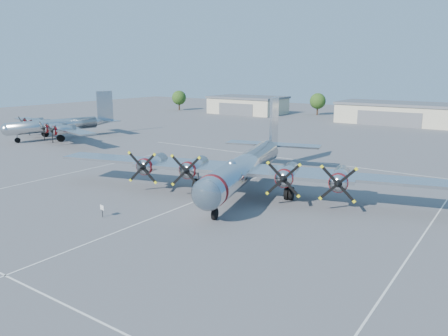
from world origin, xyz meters
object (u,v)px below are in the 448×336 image
Objects in this scene: hangar_center at (396,113)px; info_placard at (102,209)px; tree_far_west at (179,98)px; tree_west at (318,101)px; hangar_west at (248,105)px; bomber_west at (60,138)px; main_bomber_b29 at (247,191)px.

hangar_center is 92.24m from info_placard.
tree_west is (45.00, 12.00, 0.00)m from tree_far_west.
hangar_west is at bearing 9.01° from tree_far_west.
hangar_center is at bearing -17.82° from tree_west.
hangar_west is 21.61m from tree_west.
hangar_west is at bearing 124.56° from info_placard.
tree_west reaches higher than info_placard.
tree_west reaches higher than bomber_west.
hangar_west is 18.96× the size of info_placard.
hangar_center is at bearing 98.08° from info_placard.
main_bomber_b29 is at bearing -45.04° from tree_far_west.
main_bomber_b29 is (47.29, -76.35, -2.71)m from hangar_west.
tree_west is 0.19× the size of bomber_west.
hangar_west is 3.40× the size of tree_west.
tree_west is at bearing 84.68° from bomber_west.
hangar_west and hangar_center have the same top height.
tree_far_west is at bearing 137.40° from info_placard.
hangar_west reaches higher than main_bomber_b29.
main_bomber_b29 is (2.29, -76.35, -2.71)m from hangar_center.
hangar_west is at bearing 106.37° from main_bomber_b29.
bomber_west is 52.85m from info_placard.
hangar_west is 25.36m from tree_far_west.
main_bomber_b29 is at bearing -72.08° from tree_west.
tree_west reaches higher than hangar_west.
tree_far_west is at bearing -170.99° from hangar_west.
main_bomber_b29 is at bearing 0.81° from bomber_west.
hangar_west is 0.50× the size of main_bomber_b29.
hangar_west is 45.00m from hangar_center.
bomber_west is at bearing -71.39° from tree_far_west.
hangar_center is 76.44m from main_bomber_b29.
info_placard is at bearing -92.54° from hangar_center.
tree_far_west is 1.00× the size of tree_west.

